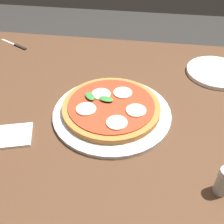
# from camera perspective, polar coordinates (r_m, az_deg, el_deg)

# --- Properties ---
(dining_table) EXTENTS (1.17, 1.08, 0.77)m
(dining_table) POSITION_cam_1_polar(r_m,az_deg,el_deg) (0.90, -4.47, -6.09)
(dining_table) COLOR #4C301E
(dining_table) RESTS_ON ground_plane
(serving_tray) EXTENTS (0.36, 0.36, 0.01)m
(serving_tray) POSITION_cam_1_polar(r_m,az_deg,el_deg) (0.83, 0.00, -0.21)
(serving_tray) COLOR silver
(serving_tray) RESTS_ON dining_table
(pizza) EXTENTS (0.30, 0.30, 0.03)m
(pizza) POSITION_cam_1_polar(r_m,az_deg,el_deg) (0.83, -0.16, 1.11)
(pizza) COLOR #B27033
(pizza) RESTS_ON serving_tray
(plate_white) EXTENTS (0.22, 0.22, 0.01)m
(plate_white) POSITION_cam_1_polar(r_m,az_deg,el_deg) (1.09, 21.07, 7.77)
(plate_white) COLOR white
(plate_white) RESTS_ON dining_table
(napkin) EXTENTS (0.15, 0.12, 0.01)m
(napkin) POSITION_cam_1_polar(r_m,az_deg,el_deg) (0.82, -20.94, -4.77)
(napkin) COLOR white
(napkin) RESTS_ON dining_table
(knife) EXTENTS (0.15, 0.09, 0.01)m
(knife) POSITION_cam_1_polar(r_m,az_deg,el_deg) (1.29, -19.32, 13.01)
(knife) COLOR black
(knife) RESTS_ON dining_table
(pepper_shaker) EXTENTS (0.03, 0.03, 0.07)m
(pepper_shaker) POSITION_cam_1_polar(r_m,az_deg,el_deg) (0.67, 22.31, -13.30)
(pepper_shaker) COLOR #B2B7AD
(pepper_shaker) RESTS_ON dining_table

